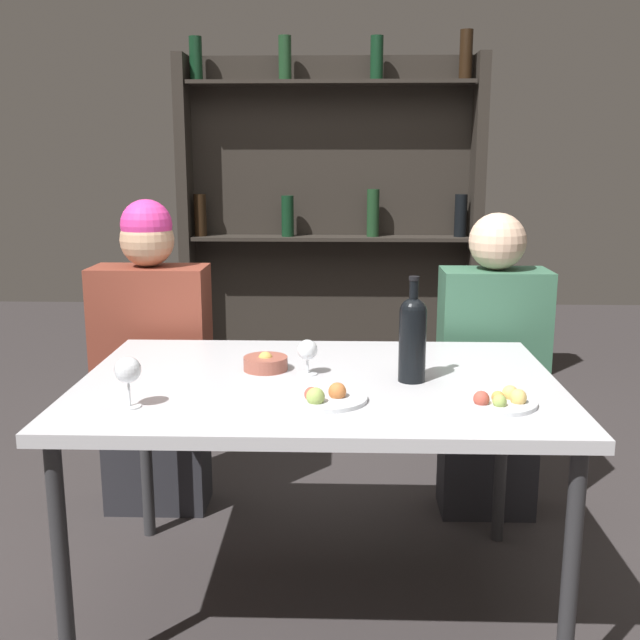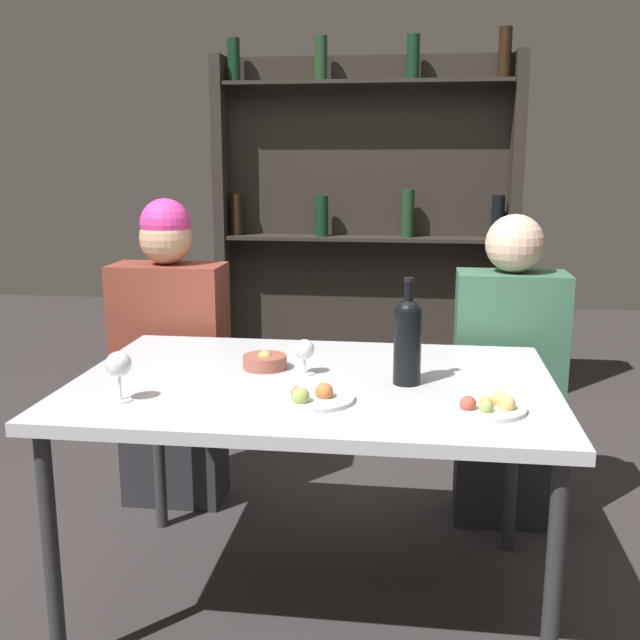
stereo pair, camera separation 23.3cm
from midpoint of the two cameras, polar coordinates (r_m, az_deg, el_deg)
name	(u,v)px [view 2 (the right image)]	position (r m, az deg, el deg)	size (l,w,h in m)	color
ground_plane	(314,601)	(2.55, 2.35, -20.66)	(10.00, 10.00, 0.00)	#332D2D
dining_table	(314,397)	(2.25, 2.50, -5.91)	(1.42, 0.96, 0.74)	silver
wine_rack_wall	(365,223)	(4.19, 5.08, 7.33)	(1.65, 0.21, 2.04)	#28231E
wine_bottle	(408,337)	(2.18, 9.75, -1.36)	(0.08, 0.08, 0.31)	black
wine_glass_0	(119,366)	(2.05, -11.98, -3.48)	(0.07, 0.07, 0.14)	silver
wine_glass_1	(304,351)	(2.27, 1.76, -2.40)	(0.06, 0.06, 0.11)	silver
food_plate_0	(311,397)	(2.03, 2.65, -5.92)	(0.23, 0.23, 0.05)	silver
food_plate_1	(487,406)	(2.03, 15.84, -6.36)	(0.22, 0.22, 0.05)	silver
snack_bowl	(265,361)	(2.34, -1.38, -3.21)	(0.14, 0.14, 0.06)	#995142
seated_person_left	(171,361)	(3.02, -9.12, -3.11)	(0.44, 0.22, 1.23)	#26262B
seated_person_right	(507,381)	(2.94, 16.32, -4.50)	(0.40, 0.22, 1.19)	#26262B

